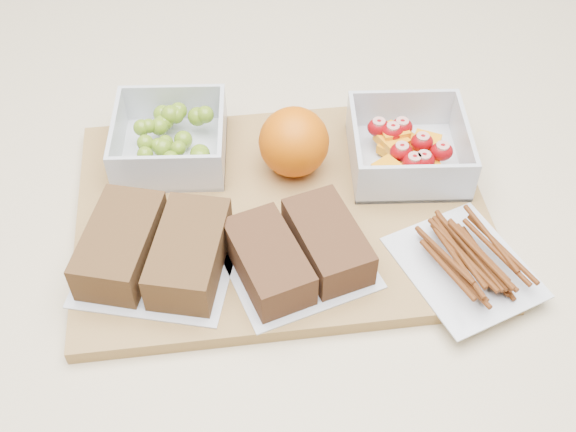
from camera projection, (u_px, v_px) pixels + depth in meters
name	position (u px, v px, depth m)	size (l,w,h in m)	color
counter	(289.00, 417.00, 1.09)	(1.20, 0.90, 0.90)	beige
cutting_board	(282.00, 212.00, 0.75)	(0.42, 0.30, 0.02)	#A27A43
grape_container	(172.00, 139.00, 0.78)	(0.12, 0.12, 0.05)	silver
fruit_container	(407.00, 149.00, 0.77)	(0.12, 0.12, 0.05)	silver
orange	(294.00, 142.00, 0.76)	(0.07, 0.07, 0.07)	#DB5E05
sandwich_bag_left	(155.00, 250.00, 0.68)	(0.17, 0.15, 0.04)	silver
sandwich_bag_center	(298.00, 252.00, 0.68)	(0.17, 0.16, 0.04)	silver
pretzel_bag	(467.00, 258.00, 0.68)	(0.15, 0.17, 0.03)	silver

